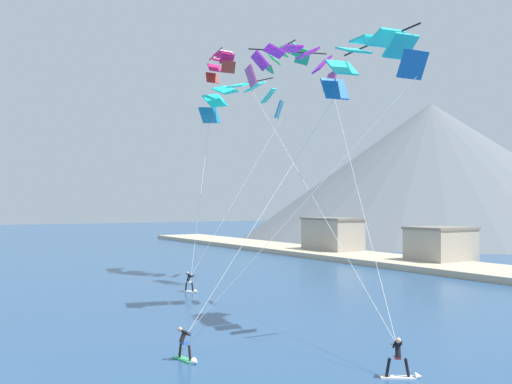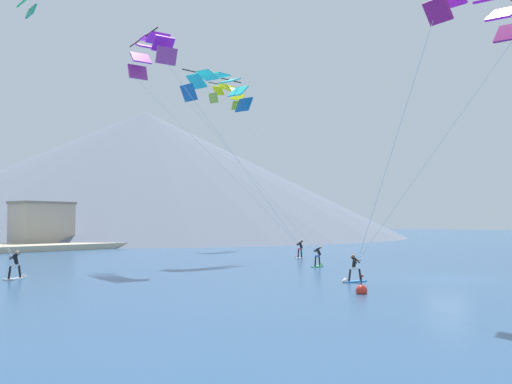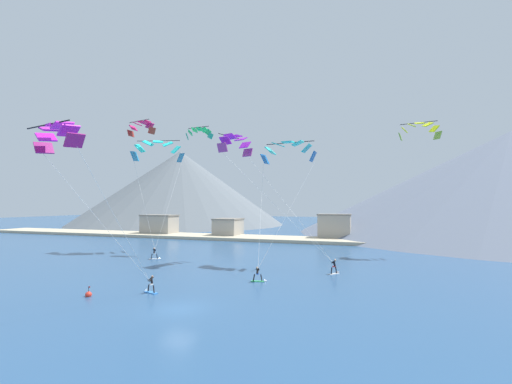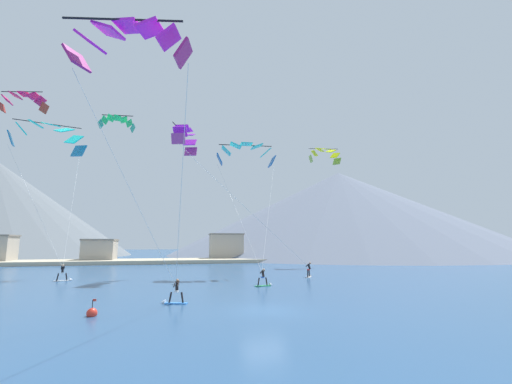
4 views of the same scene
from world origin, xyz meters
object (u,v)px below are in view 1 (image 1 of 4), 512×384
parafoil_kite_far_left (241,98)px  parafoil_kite_distant_low_drift (220,63)px  kitesurfer_far_left (191,286)px  parafoil_kite_distant_mid_solo (287,55)px  parafoil_kite_near_trail (292,63)px  kitesurfer_near_lead (187,351)px  parafoil_kite_near_lead (369,58)px  kitesurfer_near_trail (402,365)px

parafoil_kite_far_left → parafoil_kite_distant_low_drift: bearing=-165.2°
kitesurfer_far_left → parafoil_kite_distant_mid_solo: parafoil_kite_distant_mid_solo is taller
parafoil_kite_distant_mid_solo → parafoil_kite_distant_low_drift: bearing=-176.9°
parafoil_kite_near_trail → kitesurfer_near_lead: bearing=-56.8°
kitesurfer_near_lead → parafoil_kite_near_lead: (0.53, 10.90, 15.11)m
parafoil_kite_near_lead → parafoil_kite_far_left: size_ratio=0.85×
parafoil_kite_near_lead → parafoil_kite_distant_low_drift: (-27.93, 5.27, 6.40)m
kitesurfer_near_lead → parafoil_kite_distant_mid_solo: (-16.23, 16.77, 19.85)m
parafoil_kite_far_left → kitesurfer_near_lead: bearing=-34.7°
parafoil_kite_near_lead → parafoil_kite_distant_mid_solo: 18.38m
kitesurfer_near_trail → parafoil_kite_near_lead: 16.93m
kitesurfer_near_lead → parafoil_kite_near_lead: bearing=87.2°
kitesurfer_near_lead → parafoil_kite_distant_low_drift: (-27.41, 16.17, 21.51)m
parafoil_kite_distant_mid_solo → kitesurfer_far_left: bearing=-110.9°
kitesurfer_far_left → parafoil_kite_distant_low_drift: (-8.24, 7.10, 21.44)m
parafoil_kite_distant_low_drift → kitesurfer_near_trail: bearing=-15.4°
kitesurfer_near_trail → kitesurfer_near_lead: bearing=-137.0°
kitesurfer_near_trail → parafoil_kite_distant_mid_solo: (-23.33, 10.14, 19.75)m
parafoil_kite_near_lead → parafoil_kite_distant_mid_solo: size_ratio=3.25×
kitesurfer_far_left → parafoil_kite_distant_low_drift: parafoil_kite_distant_low_drift is taller
parafoil_kite_far_left → parafoil_kite_distant_low_drift: parafoil_kite_distant_low_drift is taller
parafoil_kite_distant_low_drift → parafoil_kite_distant_mid_solo: 11.32m
parafoil_kite_far_left → kitesurfer_near_trail: bearing=-18.1°
parafoil_kite_far_left → parafoil_kite_distant_low_drift: 5.08m
kitesurfer_near_lead → kitesurfer_near_trail: size_ratio=0.97×
kitesurfer_near_lead → kitesurfer_far_left: size_ratio=1.00×
parafoil_kite_near_trail → parafoil_kite_distant_low_drift: (-20.23, 5.18, 5.05)m
kitesurfer_near_trail → parafoil_kite_near_lead: (-6.58, 4.26, 15.01)m
parafoil_kite_distant_low_drift → parafoil_kite_near_trail: bearing=-14.4°
kitesurfer_near_trail → kitesurfer_far_left: size_ratio=1.03×
parafoil_kite_distant_low_drift → kitesurfer_near_lead: bearing=-30.5°
parafoil_kite_near_trail → parafoil_kite_distant_mid_solo: size_ratio=3.50×
kitesurfer_near_lead → parafoil_kite_near_lead: size_ratio=0.12×
parafoil_kite_far_left → parafoil_kite_near_lead: bearing=-13.6°
kitesurfer_near_trail → parafoil_kite_distant_low_drift: 41.71m
kitesurfer_near_lead → kitesurfer_near_trail: bearing=43.0°
kitesurfer_near_trail → parafoil_kite_distant_low_drift: size_ratio=0.32×
parafoil_kite_near_lead → kitesurfer_far_left: bearing=-174.7°
parafoil_kite_near_lead → parafoil_kite_near_trail: 7.82m
kitesurfer_near_trail → parafoil_kite_distant_mid_solo: parafoil_kite_distant_mid_solo is taller
parafoil_kite_distant_low_drift → parafoil_kite_distant_mid_solo: parafoil_kite_distant_low_drift is taller
kitesurfer_near_lead → kitesurfer_near_trail: 9.72m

